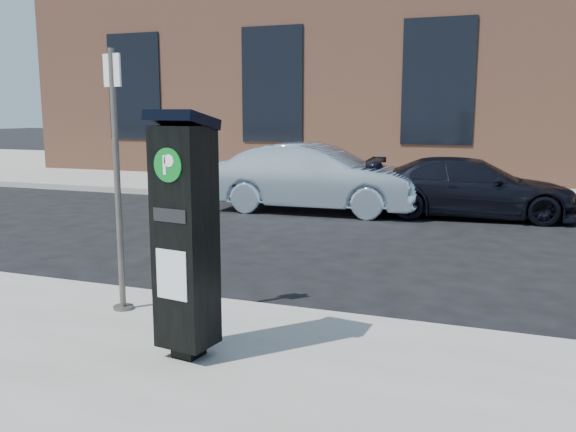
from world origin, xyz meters
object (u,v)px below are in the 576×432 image
at_px(parking_kiosk, 185,234).
at_px(car_silver, 315,178).
at_px(car_dark, 471,188).
at_px(sign_pole, 117,184).

height_order(parking_kiosk, car_silver, parking_kiosk).
height_order(parking_kiosk, car_dark, parking_kiosk).
xyz_separation_m(parking_kiosk, car_dark, (1.63, 8.87, -0.58)).
relative_size(parking_kiosk, car_silver, 0.45).
bearing_deg(sign_pole, parking_kiosk, -20.50).
bearing_deg(car_silver, sign_pole, -179.67).
xyz_separation_m(sign_pole, car_silver, (-0.35, 7.54, -0.72)).
distance_m(parking_kiosk, car_silver, 8.55).
bearing_deg(car_dark, sign_pole, 154.49).
height_order(parking_kiosk, sign_pole, sign_pole).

